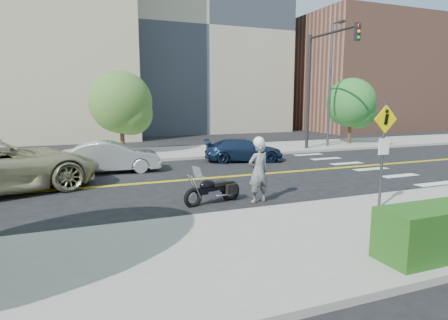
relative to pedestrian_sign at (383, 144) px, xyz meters
name	(u,v)px	position (x,y,z in m)	size (l,w,h in m)	color
ground_plane	(179,181)	(-4.20, 6.31, -1.96)	(120.00, 120.00, 0.00)	black
sidewalk_near	(268,246)	(-4.20, -1.19, -1.89)	(60.00, 5.00, 0.15)	#9E9B91
sidewalk_far	(146,154)	(-4.20, 13.81, -1.89)	(60.00, 5.00, 0.15)	#9E9B91
building_mid	(188,36)	(3.80, 32.31, 8.04)	(18.00, 14.00, 20.00)	#A39984
building_right	(359,75)	(21.80, 26.31, 4.04)	(14.00, 12.00, 12.00)	#8C5947
lamp_post	(330,85)	(7.80, 12.81, 2.19)	(0.16, 0.16, 8.00)	#4C4C51
traffic_light	(318,75)	(5.80, 11.39, 2.71)	(0.28, 4.50, 7.00)	black
pedestrian_sign	(383,144)	(0.00, 0.00, 0.00)	(0.78, 0.08, 3.00)	#4C4C51
motorcyclist	(259,170)	(-2.69, 2.28, -0.93)	(0.77, 0.56, 2.07)	silver
motorcycle	(213,184)	(-4.05, 2.70, -1.36)	(1.98, 0.60, 1.21)	black
parked_car_silver	(112,157)	(-6.51, 9.11, -1.27)	(1.47, 4.21, 1.39)	#BBBCC3
parked_car_blue	(244,150)	(0.22, 9.79, -1.36)	(1.67, 4.11, 1.19)	#182949
tree_far_a	(121,102)	(-5.46, 14.23, 1.10)	(3.53, 3.53, 4.83)	#382619
tree_far_b	(351,103)	(10.23, 13.58, 1.06)	(3.42, 3.42, 4.73)	#382619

